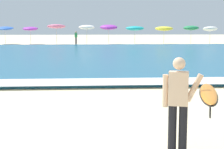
# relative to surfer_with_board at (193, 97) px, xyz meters

# --- Properties ---
(ground_plane) EXTENTS (160.00, 160.00, 0.00)m
(ground_plane) POSITION_rel_surfer_with_board_xyz_m (-3.36, 0.87, -1.03)
(ground_plane) COLOR beige
(sea) EXTENTS (120.00, 28.00, 0.14)m
(sea) POSITION_rel_surfer_with_board_xyz_m (-3.36, 21.03, -0.96)
(sea) COLOR #1E6084
(sea) RESTS_ON ground
(surf_foam) EXTENTS (120.00, 1.77, 0.01)m
(surf_foam) POSITION_rel_surfer_with_board_xyz_m (-3.36, 7.63, -0.89)
(surf_foam) COLOR white
(surf_foam) RESTS_ON sea
(surfer_with_board) EXTENTS (1.28, 2.62, 1.73)m
(surfer_with_board) POSITION_rel_surfer_with_board_xyz_m (0.00, 0.00, 0.00)
(surfer_with_board) COLOR black
(surfer_with_board) RESTS_ON ground
(beach_umbrella_0) EXTENTS (2.09, 2.12, 2.17)m
(beach_umbrella_0) POSITION_rel_surfer_with_board_xyz_m (-11.66, 39.16, 0.85)
(beach_umbrella_0) COLOR beige
(beach_umbrella_0) RESTS_ON ground
(beach_umbrella_1) EXTENTS (1.84, 1.87, 2.12)m
(beach_umbrella_1) POSITION_rel_surfer_with_board_xyz_m (-8.56, 38.71, 0.81)
(beach_umbrella_1) COLOR beige
(beach_umbrella_1) RESTS_ON ground
(beach_umbrella_2) EXTENTS (2.17, 2.20, 2.45)m
(beach_umbrella_2) POSITION_rel_surfer_with_board_xyz_m (-5.39, 37.96, 1.09)
(beach_umbrella_2) COLOR beige
(beach_umbrella_2) RESTS_ON ground
(beach_umbrella_3) EXTENTS (1.93, 1.93, 2.28)m
(beach_umbrella_3) POSITION_rel_surfer_with_board_xyz_m (-1.81, 37.70, 0.99)
(beach_umbrella_3) COLOR beige
(beach_umbrella_3) RESTS_ON ground
(beach_umbrella_4) EXTENTS (2.11, 2.15, 2.42)m
(beach_umbrella_4) POSITION_rel_surfer_with_board_xyz_m (0.82, 38.25, 0.99)
(beach_umbrella_4) COLOR beige
(beach_umbrella_4) RESTS_ON ground
(beach_umbrella_5) EXTENTS (2.20, 2.20, 2.15)m
(beach_umbrella_5) POSITION_rel_surfer_with_board_xyz_m (3.95, 37.90, 0.85)
(beach_umbrella_5) COLOR beige
(beach_umbrella_5) RESTS_ON ground
(beach_umbrella_6) EXTENTS (2.17, 2.18, 2.14)m
(beach_umbrella_6) POSITION_rel_surfer_with_board_xyz_m (7.49, 37.97, 0.83)
(beach_umbrella_6) COLOR beige
(beach_umbrella_6) RESTS_ON ground
(beach_umbrella_7) EXTENTS (1.84, 1.85, 2.21)m
(beach_umbrella_7) POSITION_rel_surfer_with_board_xyz_m (10.66, 37.39, 0.90)
(beach_umbrella_7) COLOR beige
(beach_umbrella_7) RESTS_ON ground
(beach_umbrella_8) EXTENTS (1.76, 1.80, 2.19)m
(beach_umbrella_8) POSITION_rel_surfer_with_board_xyz_m (13.15, 37.85, 0.80)
(beach_umbrella_8) COLOR beige
(beach_umbrella_8) RESTS_ON ground
(beachgoer_near_row_left) EXTENTS (0.32, 0.20, 1.58)m
(beachgoer_near_row_left) POSITION_rel_surfer_with_board_xyz_m (-3.08, 37.18, -0.19)
(beachgoer_near_row_left) COLOR #383842
(beachgoer_near_row_left) RESTS_ON ground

